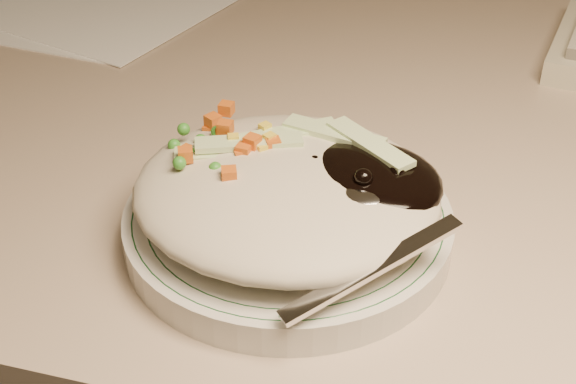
# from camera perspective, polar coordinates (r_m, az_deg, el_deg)

# --- Properties ---
(desk) EXTENTS (1.40, 0.70, 0.74)m
(desk) POSITION_cam_1_polar(r_m,az_deg,el_deg) (0.80, 9.67, -6.63)
(desk) COLOR gray
(desk) RESTS_ON ground
(plate) EXTENTS (0.21, 0.21, 0.02)m
(plate) POSITION_cam_1_polar(r_m,az_deg,el_deg) (0.52, 0.00, -2.35)
(plate) COLOR beige
(plate) RESTS_ON desk
(plate_rim) EXTENTS (0.20, 0.20, 0.00)m
(plate_rim) POSITION_cam_1_polar(r_m,az_deg,el_deg) (0.51, 0.00, -1.46)
(plate_rim) COLOR #144723
(plate_rim) RESTS_ON plate
(meal) EXTENTS (0.21, 0.19, 0.05)m
(meal) POSITION_cam_1_polar(r_m,az_deg,el_deg) (0.50, 0.44, 0.41)
(meal) COLOR #AEA38D
(meal) RESTS_ON plate
(papers) EXTENTS (0.36, 0.29, 0.00)m
(papers) POSITION_cam_1_polar(r_m,az_deg,el_deg) (0.91, -15.71, 13.03)
(papers) COLOR white
(papers) RESTS_ON desk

